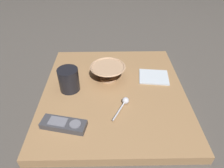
% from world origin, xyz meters
% --- Properties ---
extents(ground_plane, '(6.00, 6.00, 0.00)m').
position_xyz_m(ground_plane, '(0.00, 0.00, 0.00)').
color(ground_plane, '#47423D').
extents(table, '(0.60, 0.66, 0.04)m').
position_xyz_m(table, '(0.00, 0.00, 0.02)').
color(table, '#936D47').
rests_on(table, ground).
extents(cereal_bowl, '(0.16, 0.16, 0.07)m').
position_xyz_m(cereal_bowl, '(-0.02, 0.08, 0.08)').
color(cereal_bowl, tan).
rests_on(cereal_bowl, table).
extents(coffee_mug, '(0.09, 0.12, 0.10)m').
position_xyz_m(coffee_mug, '(-0.19, 0.01, 0.09)').
color(coffee_mug, black).
rests_on(coffee_mug, table).
extents(teaspoon, '(0.07, 0.12, 0.03)m').
position_xyz_m(teaspoon, '(0.04, -0.09, 0.05)').
color(teaspoon, silver).
rests_on(teaspoon, table).
extents(tv_remote_near, '(0.17, 0.09, 0.02)m').
position_xyz_m(tv_remote_near, '(-0.18, -0.20, 0.05)').
color(tv_remote_near, '#38383D').
rests_on(tv_remote_near, table).
extents(folded_napkin, '(0.14, 0.13, 0.01)m').
position_xyz_m(folded_napkin, '(0.19, 0.08, 0.04)').
color(folded_napkin, '#B2BCC6').
rests_on(folded_napkin, table).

